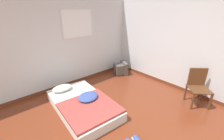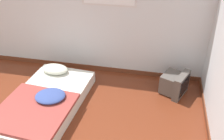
{
  "view_description": "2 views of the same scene",
  "coord_description": "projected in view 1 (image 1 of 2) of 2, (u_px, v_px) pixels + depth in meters",
  "views": [
    {
      "loc": [
        -1.27,
        -1.31,
        2.27
      ],
      "look_at": [
        1.43,
        1.74,
        0.57
      ],
      "focal_mm": 24.0,
      "sensor_mm": 36.0,
      "label": 1
    },
    {
      "loc": [
        1.98,
        -1.62,
        2.87
      ],
      "look_at": [
        1.24,
        1.93,
        0.58
      ],
      "focal_mm": 40.0,
      "sensor_mm": 36.0,
      "label": 2
    }
  ],
  "objects": [
    {
      "name": "mattress_bed",
      "position": [
        82.0,
        104.0,
        3.58
      ],
      "size": [
        1.25,
        2.04,
        0.37
      ],
      "color": "silver",
      "rests_on": "ground_plane"
    },
    {
      "name": "wooden_chair",
      "position": [
        198.0,
        84.0,
        3.7
      ],
      "size": [
        0.64,
        0.64,
        0.91
      ],
      "color": "brown",
      "rests_on": "ground_plane"
    },
    {
      "name": "wall_right",
      "position": [
        200.0,
        49.0,
        3.83
      ],
      "size": [
        0.08,
        7.97,
        2.6
      ],
      "color": "silver",
      "rests_on": "ground_plane"
    },
    {
      "name": "crt_tv",
      "position": [
        121.0,
        69.0,
        5.48
      ],
      "size": [
        0.55,
        0.58,
        0.44
      ],
      "color": "#56514C",
      "rests_on": "ground_plane"
    },
    {
      "name": "wall_back",
      "position": [
        46.0,
        47.0,
        4.01
      ],
      "size": [
        8.14,
        0.08,
        2.6
      ],
      "color": "silver",
      "rests_on": "ground_plane"
    }
  ]
}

